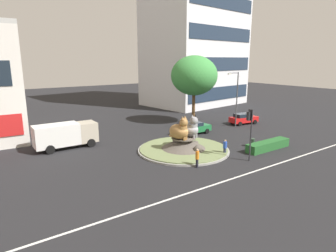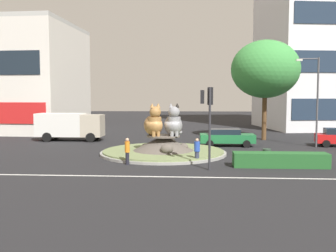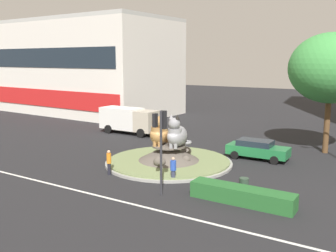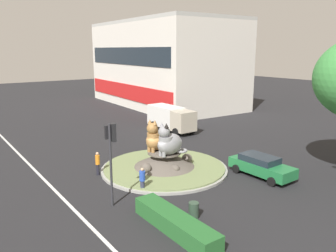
% 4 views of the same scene
% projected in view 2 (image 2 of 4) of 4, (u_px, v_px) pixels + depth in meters
% --- Properties ---
extents(ground_plane, '(160.00, 160.00, 0.00)m').
position_uv_depth(ground_plane, '(163.00, 154.00, 28.49)').
color(ground_plane, black).
extents(lane_centreline, '(112.00, 0.20, 0.01)m').
position_uv_depth(lane_centreline, '(152.00, 177.00, 20.45)').
color(lane_centreline, silver).
rests_on(lane_centreline, ground).
extents(roundabout_island, '(9.60, 9.60, 1.44)m').
position_uv_depth(roundabout_island, '(163.00, 147.00, 28.45)').
color(roundabout_island, gray).
rests_on(roundabout_island, ground).
extents(cat_statue_tabby, '(2.04, 2.74, 2.47)m').
position_uv_depth(cat_statue_tabby, '(154.00, 124.00, 28.09)').
color(cat_statue_tabby, '#9E703D').
rests_on(cat_statue_tabby, roundabout_island).
extents(cat_statue_grey, '(1.66, 2.68, 2.47)m').
position_uv_depth(cat_statue_grey, '(174.00, 124.00, 28.11)').
color(cat_statue_grey, gray).
rests_on(cat_statue_grey, roundabout_island).
extents(traffic_light_mast, '(0.77, 0.48, 4.94)m').
position_uv_depth(traffic_light_mast, '(209.00, 109.00, 22.09)').
color(traffic_light_mast, '#2D2D33').
rests_on(traffic_light_mast, ground).
extents(clipped_hedge_strip, '(5.81, 1.20, 0.90)m').
position_uv_depth(clipped_hedge_strip, '(280.00, 160.00, 23.20)').
color(clipped_hedge_strip, '#235B28').
rests_on(clipped_hedge_strip, ground).
extents(broadleaf_tree_behind_island, '(6.79, 6.79, 9.99)m').
position_uv_depth(broadleaf_tree_behind_island, '(265.00, 69.00, 37.16)').
color(broadleaf_tree_behind_island, brown).
rests_on(broadleaf_tree_behind_island, ground).
extents(streetlight_arm, '(1.94, 0.28, 7.70)m').
position_uv_depth(streetlight_arm, '(315.00, 96.00, 31.92)').
color(streetlight_arm, '#4C4C51').
rests_on(streetlight_arm, ground).
extents(pedestrian_orange_shirt, '(0.32, 0.32, 1.72)m').
position_uv_depth(pedestrian_orange_shirt, '(127.00, 150.00, 24.00)').
color(pedestrian_orange_shirt, black).
rests_on(pedestrian_orange_shirt, ground).
extents(pedestrian_blue_shirt, '(0.39, 0.39, 1.61)m').
position_uv_depth(pedestrian_blue_shirt, '(197.00, 150.00, 24.76)').
color(pedestrian_blue_shirt, '#33384C').
rests_on(pedestrian_blue_shirt, ground).
extents(hatchback_near_shophouse, '(4.80, 2.13, 1.52)m').
position_uv_depth(hatchback_near_shophouse, '(227.00, 137.00, 32.93)').
color(hatchback_near_shophouse, '#1E6B38').
rests_on(hatchback_near_shophouse, ground).
extents(delivery_box_truck, '(6.50, 2.51, 2.71)m').
position_uv_depth(delivery_box_truck, '(70.00, 125.00, 36.87)').
color(delivery_box_truck, '#B7AD99').
rests_on(delivery_box_truck, ground).
extents(litter_bin, '(0.56, 0.56, 0.90)m').
position_uv_depth(litter_bin, '(267.00, 156.00, 24.89)').
color(litter_bin, '#2D4233').
rests_on(litter_bin, ground).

